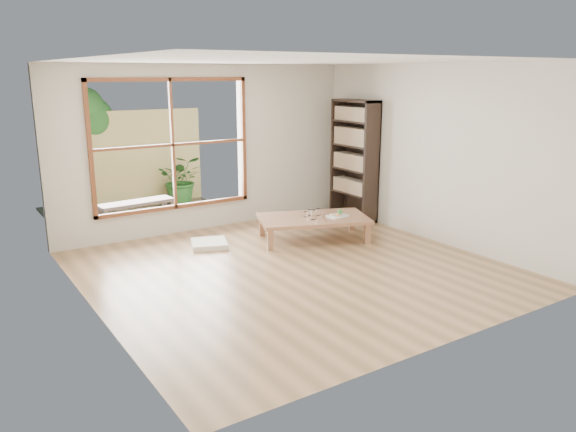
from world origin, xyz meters
The scene contains 15 objects.
ground centered at (0.00, 0.00, 0.00)m, with size 5.00×5.00×0.00m, color tan.
low_table centered at (1.00, 0.94, 0.31)m, with size 1.84×1.44×0.35m.
floor_cushion centered at (-0.47, 1.51, 0.04)m, with size 0.50×0.50×0.07m, color white.
bookshelf centered at (2.32, 1.59, 1.02)m, with size 0.33×0.91×2.03m, color black.
glass_tall centered at (0.91, 0.81, 0.43)m, with size 0.08×0.08×0.15m, color silver.
glass_mid centered at (1.12, 0.98, 0.41)m, with size 0.07×0.07×0.10m, color silver.
glass_short centered at (1.00, 1.06, 0.40)m, with size 0.07×0.07×0.09m, color silver.
glass_small centered at (0.90, 1.02, 0.39)m, with size 0.07×0.07×0.08m, color silver.
food_tray centered at (1.33, 0.76, 0.38)m, with size 0.32×0.24×0.10m.
deck centered at (-0.60, 3.56, 0.00)m, with size 2.80×2.00×0.05m, color #342E26.
garden_bench centered at (-0.98, 3.19, 0.36)m, with size 1.26×0.47×0.39m.
bamboo_fence centered at (-0.60, 4.56, 0.90)m, with size 2.80×0.06×1.80m, color tan.
shrub_right centered at (0.27, 4.23, 0.49)m, with size 0.84×0.73×0.93m, color #245A21.
shrub_left centered at (-1.63, 4.11, 0.47)m, with size 0.49×0.39×0.88m, color #245A21.
garden_tree centered at (-1.28, 4.86, 1.63)m, with size 1.04×0.85×2.22m.
Camera 1 is at (-3.83, -5.69, 2.47)m, focal length 35.00 mm.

